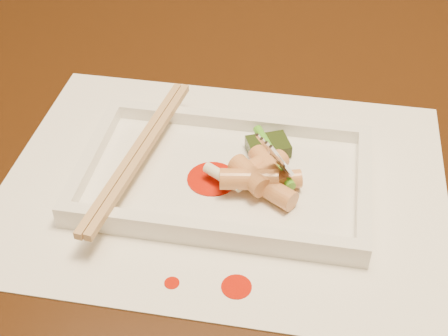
% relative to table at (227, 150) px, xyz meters
% --- Properties ---
extents(table, '(1.40, 0.90, 0.75)m').
position_rel_table_xyz_m(table, '(0.00, 0.00, 0.00)').
color(table, black).
rests_on(table, ground).
extents(placemat, '(0.40, 0.30, 0.00)m').
position_rel_table_xyz_m(placemat, '(0.03, -0.17, 0.10)').
color(placemat, white).
rests_on(placemat, table).
extents(sauce_splatter_a, '(0.02, 0.02, 0.00)m').
position_rel_table_xyz_m(sauce_splatter_a, '(0.06, -0.28, 0.10)').
color(sauce_splatter_a, '#BE1605').
rests_on(sauce_splatter_a, placemat).
extents(sauce_splatter_b, '(0.01, 0.01, 0.00)m').
position_rel_table_xyz_m(sauce_splatter_b, '(0.01, -0.29, 0.10)').
color(sauce_splatter_b, '#BE1605').
rests_on(sauce_splatter_b, placemat).
extents(plate_base, '(0.26, 0.16, 0.01)m').
position_rel_table_xyz_m(plate_base, '(0.03, -0.17, 0.11)').
color(plate_base, white).
rests_on(plate_base, placemat).
extents(plate_rim_far, '(0.26, 0.01, 0.01)m').
position_rel_table_xyz_m(plate_rim_far, '(0.03, -0.09, 0.12)').
color(plate_rim_far, white).
rests_on(plate_rim_far, plate_base).
extents(plate_rim_near, '(0.26, 0.01, 0.01)m').
position_rel_table_xyz_m(plate_rim_near, '(0.03, -0.24, 0.12)').
color(plate_rim_near, white).
rests_on(plate_rim_near, plate_base).
extents(plate_rim_left, '(0.01, 0.14, 0.01)m').
position_rel_table_xyz_m(plate_rim_left, '(-0.10, -0.17, 0.12)').
color(plate_rim_left, white).
rests_on(plate_rim_left, plate_base).
extents(plate_rim_right, '(0.01, 0.14, 0.01)m').
position_rel_table_xyz_m(plate_rim_right, '(0.15, -0.17, 0.12)').
color(plate_rim_right, white).
rests_on(plate_rim_right, plate_base).
extents(veg_piece, '(0.05, 0.04, 0.01)m').
position_rel_table_xyz_m(veg_piece, '(0.06, -0.13, 0.12)').
color(veg_piece, black).
rests_on(veg_piece, plate_base).
extents(scallion_white, '(0.04, 0.03, 0.01)m').
position_rel_table_xyz_m(scallion_white, '(0.03, -0.18, 0.12)').
color(scallion_white, '#EAEACC').
rests_on(scallion_white, plate_base).
extents(scallion_green, '(0.05, 0.08, 0.01)m').
position_rel_table_xyz_m(scallion_green, '(0.07, -0.15, 0.12)').
color(scallion_green, '#3C9B19').
rests_on(scallion_green, plate_base).
extents(chopstick_a, '(0.04, 0.22, 0.01)m').
position_rel_table_xyz_m(chopstick_a, '(-0.06, -0.17, 0.13)').
color(chopstick_a, tan).
rests_on(chopstick_a, plate_rim_near).
extents(chopstick_b, '(0.04, 0.22, 0.01)m').
position_rel_table_xyz_m(chopstick_b, '(-0.05, -0.17, 0.13)').
color(chopstick_b, tan).
rests_on(chopstick_b, plate_rim_near).
extents(fork, '(0.09, 0.10, 0.14)m').
position_rel_table_xyz_m(fork, '(0.10, -0.15, 0.18)').
color(fork, silver).
rests_on(fork, plate_base).
extents(sauce_blob_0, '(0.05, 0.05, 0.00)m').
position_rel_table_xyz_m(sauce_blob_0, '(0.02, -0.17, 0.11)').
color(sauce_blob_0, '#BE1605').
rests_on(sauce_blob_0, plate_base).
extents(rice_cake_0, '(0.04, 0.03, 0.02)m').
position_rel_table_xyz_m(rice_cake_0, '(0.07, -0.18, 0.12)').
color(rice_cake_0, tan).
rests_on(rice_cake_0, plate_base).
extents(rice_cake_1, '(0.04, 0.04, 0.02)m').
position_rel_table_xyz_m(rice_cake_1, '(0.05, -0.16, 0.12)').
color(rice_cake_1, tan).
rests_on(rice_cake_1, plate_base).
extents(rice_cake_2, '(0.05, 0.03, 0.02)m').
position_rel_table_xyz_m(rice_cake_2, '(0.05, -0.19, 0.13)').
color(rice_cake_2, tan).
rests_on(rice_cake_2, plate_base).
extents(rice_cake_3, '(0.04, 0.05, 0.02)m').
position_rel_table_xyz_m(rice_cake_3, '(0.07, -0.16, 0.12)').
color(rice_cake_3, tan).
rests_on(rice_cake_3, plate_base).
extents(rice_cake_4, '(0.05, 0.04, 0.02)m').
position_rel_table_xyz_m(rice_cake_4, '(0.07, -0.19, 0.12)').
color(rice_cake_4, tan).
rests_on(rice_cake_4, plate_base).
extents(rice_cake_5, '(0.04, 0.04, 0.02)m').
position_rel_table_xyz_m(rice_cake_5, '(0.05, -0.18, 0.13)').
color(rice_cake_5, tan).
rests_on(rice_cake_5, plate_base).
extents(rice_cake_6, '(0.04, 0.04, 0.02)m').
position_rel_table_xyz_m(rice_cake_6, '(0.06, -0.16, 0.12)').
color(rice_cake_6, tan).
rests_on(rice_cake_6, plate_base).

